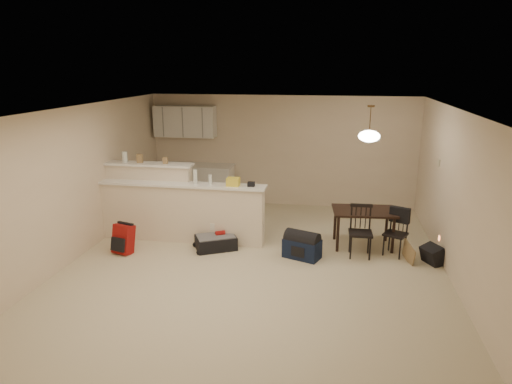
% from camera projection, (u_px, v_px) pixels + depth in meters
% --- Properties ---
extents(room, '(7.00, 7.02, 2.50)m').
position_uv_depth(room, '(255.00, 192.00, 7.02)').
color(room, beige).
rests_on(room, ground).
extents(breakfast_bar, '(3.08, 0.58, 1.39)m').
position_uv_depth(breakfast_bar, '(170.00, 207.00, 8.41)').
color(breakfast_bar, beige).
rests_on(breakfast_bar, ground).
extents(upper_cabinets, '(1.40, 0.34, 0.70)m').
position_uv_depth(upper_cabinets, '(185.00, 121.00, 10.36)').
color(upper_cabinets, white).
rests_on(upper_cabinets, room).
extents(kitchen_counter, '(1.80, 0.60, 0.90)m').
position_uv_depth(kitchen_counter, '(194.00, 185.00, 10.59)').
color(kitchen_counter, white).
rests_on(kitchen_counter, ground).
extents(thermostat, '(0.02, 0.12, 0.12)m').
position_uv_depth(thermostat, '(439.00, 162.00, 7.93)').
color(thermostat, beige).
rests_on(thermostat, room).
extents(jar, '(0.10, 0.10, 0.20)m').
position_uv_depth(jar, '(125.00, 157.00, 8.46)').
color(jar, silver).
rests_on(jar, breakfast_bar).
extents(cereal_box, '(0.10, 0.07, 0.16)m').
position_uv_depth(cereal_box, '(140.00, 159.00, 8.42)').
color(cereal_box, '#93754C').
rests_on(cereal_box, breakfast_bar).
extents(small_box, '(0.08, 0.06, 0.12)m').
position_uv_depth(small_box, '(165.00, 160.00, 8.34)').
color(small_box, '#93754C').
rests_on(small_box, breakfast_bar).
extents(bottle_a, '(0.07, 0.07, 0.26)m').
position_uv_depth(bottle_a, '(195.00, 177.00, 8.09)').
color(bottle_a, silver).
rests_on(bottle_a, breakfast_bar).
extents(bottle_b, '(0.06, 0.06, 0.18)m').
position_uv_depth(bottle_b, '(210.00, 180.00, 8.05)').
color(bottle_b, silver).
rests_on(bottle_b, breakfast_bar).
extents(bag_lump, '(0.22, 0.18, 0.14)m').
position_uv_depth(bag_lump, '(233.00, 182.00, 7.99)').
color(bag_lump, '#93754C').
rests_on(bag_lump, breakfast_bar).
extents(pouch, '(0.12, 0.10, 0.08)m').
position_uv_depth(pouch, '(251.00, 184.00, 7.94)').
color(pouch, '#93754C').
rests_on(pouch, breakfast_bar).
extents(dining_table, '(1.14, 0.82, 0.68)m').
position_uv_depth(dining_table, '(364.00, 214.00, 8.03)').
color(dining_table, black).
rests_on(dining_table, ground).
extents(pendant_lamp, '(0.36, 0.36, 0.62)m').
position_uv_depth(pendant_lamp, '(369.00, 136.00, 7.66)').
color(pendant_lamp, brown).
rests_on(pendant_lamp, room).
extents(dining_chair_near, '(0.39, 0.38, 0.88)m').
position_uv_depth(dining_chair_near, '(361.00, 232.00, 7.63)').
color(dining_chair_near, black).
rests_on(dining_chair_near, ground).
extents(dining_chair_far, '(0.46, 0.45, 0.80)m').
position_uv_depth(dining_chair_far, '(396.00, 233.00, 7.70)').
color(dining_chair_far, black).
rests_on(dining_chair_far, ground).
extents(suitcase, '(0.81, 0.71, 0.23)m').
position_uv_depth(suitcase, '(216.00, 243.00, 8.03)').
color(suitcase, black).
rests_on(suitcase, ground).
extents(red_backpack, '(0.38, 0.29, 0.50)m').
position_uv_depth(red_backpack, '(123.00, 239.00, 7.84)').
color(red_backpack, maroon).
rests_on(red_backpack, ground).
extents(navy_duffel, '(0.68, 0.52, 0.33)m').
position_uv_depth(navy_duffel, '(302.00, 249.00, 7.65)').
color(navy_duffel, '#101932').
rests_on(navy_duffel, ground).
extents(black_daypack, '(0.37, 0.41, 0.30)m').
position_uv_depth(black_daypack, '(433.00, 255.00, 7.42)').
color(black_daypack, black).
rests_on(black_daypack, ground).
extents(cardboard_sheet, '(0.13, 0.40, 0.31)m').
position_uv_depth(cardboard_sheet, '(409.00, 253.00, 7.48)').
color(cardboard_sheet, '#93754C').
rests_on(cardboard_sheet, ground).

